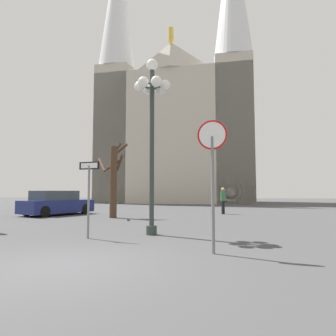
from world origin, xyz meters
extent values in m
plane|color=#424244|center=(0.00, 0.00, 0.00)|extent=(120.00, 120.00, 0.00)
cube|color=#BCB5A5|center=(-1.85, 34.39, 8.08)|extent=(19.77, 12.62, 16.15)
pyramid|color=#BCB5A5|center=(-2.10, 29.59, 17.90)|extent=(6.81, 2.35, 3.50)
cylinder|color=gold|center=(-2.10, 29.59, 20.55)|extent=(0.70, 0.70, 1.80)
cube|color=#BCB5A5|center=(-9.50, 31.10, 8.63)|extent=(4.47, 4.47, 17.26)
cone|color=silver|center=(-9.50, 31.10, 26.86)|extent=(4.67, 4.67, 19.21)
cube|color=#BCB5A5|center=(5.42, 30.32, 8.63)|extent=(4.47, 4.47, 17.26)
cylinder|color=slate|center=(2.92, 1.61, 1.38)|extent=(0.08, 0.08, 2.76)
cylinder|color=red|center=(2.92, 1.61, 2.80)|extent=(0.71, 0.12, 0.71)
cylinder|color=white|center=(2.92, 1.59, 2.80)|extent=(0.62, 0.08, 0.63)
cylinder|color=slate|center=(-0.92, 3.34, 1.13)|extent=(0.07, 0.07, 2.26)
cube|color=black|center=(-0.92, 3.34, 2.26)|extent=(0.72, 0.19, 0.24)
cube|color=white|center=(-0.92, 3.32, 2.26)|extent=(0.60, 0.14, 0.17)
cylinder|color=#2D3833|center=(0.85, 4.42, 2.83)|extent=(0.16, 0.16, 5.66)
cylinder|color=#2D3833|center=(0.85, 4.42, 0.15)|extent=(0.36, 0.36, 0.30)
sphere|color=white|center=(0.85, 4.42, 5.86)|extent=(0.41, 0.41, 0.41)
sphere|color=white|center=(1.30, 4.42, 5.12)|extent=(0.37, 0.37, 0.37)
cylinder|color=#2D3833|center=(1.08, 4.42, 5.12)|extent=(0.05, 0.45, 0.05)
sphere|color=white|center=(1.08, 4.81, 5.12)|extent=(0.37, 0.37, 0.37)
cylinder|color=#2D3833|center=(0.97, 4.61, 5.12)|extent=(0.41, 0.27, 0.05)
sphere|color=white|center=(0.63, 4.81, 5.12)|extent=(0.37, 0.37, 0.37)
cylinder|color=#2D3833|center=(0.74, 4.61, 5.12)|extent=(0.41, 0.27, 0.05)
sphere|color=white|center=(0.40, 4.42, 5.12)|extent=(0.37, 0.37, 0.37)
cylinder|color=#2D3833|center=(0.63, 4.42, 5.12)|extent=(0.05, 0.45, 0.05)
sphere|color=white|center=(0.63, 4.03, 5.12)|extent=(0.37, 0.37, 0.37)
cylinder|color=#2D3833|center=(0.74, 4.22, 5.12)|extent=(0.41, 0.27, 0.05)
sphere|color=white|center=(1.08, 4.03, 5.12)|extent=(0.37, 0.37, 0.37)
cylinder|color=#2D3833|center=(0.97, 4.22, 5.12)|extent=(0.41, 0.27, 0.05)
cylinder|color=#473323|center=(-2.56, 10.41, 1.98)|extent=(0.39, 0.39, 3.96)
cylinder|color=#473323|center=(-2.72, 10.75, 2.93)|extent=(0.82, 0.48, 0.63)
cylinder|color=#473323|center=(-3.11, 10.03, 2.89)|extent=(0.91, 1.23, 0.87)
cylinder|color=#473323|center=(-2.49, 10.67, 3.80)|extent=(0.67, 0.32, 0.84)
cylinder|color=#473323|center=(-2.29, 10.65, 3.06)|extent=(0.64, 0.71, 0.90)
cylinder|color=#473323|center=(-2.45, 10.93, 3.74)|extent=(1.15, 0.37, 0.87)
cube|color=navy|center=(-6.62, 11.79, 0.53)|extent=(3.49, 4.69, 0.76)
cube|color=#333D47|center=(-6.71, 11.60, 1.20)|extent=(2.53, 2.89, 0.57)
cylinder|color=black|center=(-6.77, 13.48, 0.32)|extent=(0.47, 0.67, 0.64)
cylinder|color=black|center=(-5.25, 12.78, 0.32)|extent=(0.47, 0.67, 0.64)
cylinder|color=black|center=(-7.99, 10.81, 0.32)|extent=(0.47, 0.67, 0.64)
cylinder|color=black|center=(-6.46, 10.11, 0.32)|extent=(0.47, 0.67, 0.64)
cylinder|color=black|center=(3.45, 14.04, 0.42)|extent=(0.12, 0.12, 0.84)
cylinder|color=black|center=(3.54, 14.17, 0.42)|extent=(0.12, 0.12, 0.84)
cylinder|color=#33663F|center=(3.49, 14.10, 1.15)|extent=(0.32, 0.32, 0.63)
sphere|color=tan|center=(3.49, 14.10, 1.57)|extent=(0.23, 0.23, 0.23)
camera|label=1|loc=(2.96, -5.60, 1.45)|focal=32.22mm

